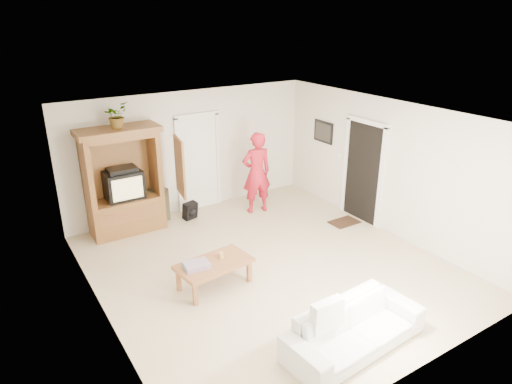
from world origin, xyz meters
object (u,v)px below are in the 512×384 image
armoire (125,188)px  man (257,173)px  coffee_table (214,265)px  sofa (354,328)px

armoire → man: armoire is taller
man → coffee_table: bearing=53.5°
armoire → sofa: 5.16m
man → coffee_table: 3.07m
sofa → coffee_table: bearing=106.9°
man → coffee_table: size_ratio=1.44×
man → sofa: bearing=82.4°
sofa → coffee_table: size_ratio=1.60×
armoire → man: bearing=-12.2°
armoire → man: size_ratio=1.18×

